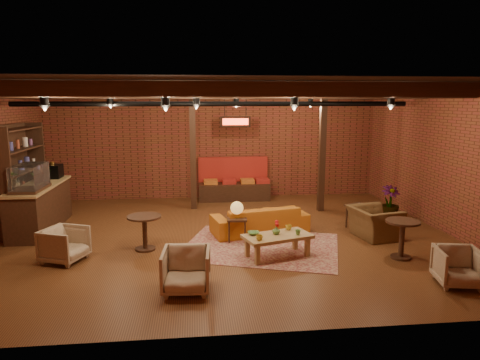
{
  "coord_description": "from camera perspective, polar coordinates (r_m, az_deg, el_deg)",
  "views": [
    {
      "loc": [
        -0.55,
        -8.94,
        2.91
      ],
      "look_at": [
        0.42,
        0.2,
        1.22
      ],
      "focal_mm": 32.0,
      "sensor_mm": 36.0,
      "label": 1
    }
  ],
  "objects": [
    {
      "name": "floor",
      "position": [
        9.42,
        -2.44,
        -7.56
      ],
      "size": [
        10.0,
        10.0,
        0.0
      ],
      "primitive_type": "plane",
      "color": "#422310",
      "rests_on": "ground"
    },
    {
      "name": "ceiling",
      "position": [
        8.97,
        -2.61,
        12.29
      ],
      "size": [
        10.0,
        8.0,
        0.02
      ],
      "primitive_type": "cube",
      "color": "black",
      "rests_on": "wall_back"
    },
    {
      "name": "wall_back",
      "position": [
        13.02,
        -3.64,
        4.64
      ],
      "size": [
        10.0,
        0.02,
        3.2
      ],
      "primitive_type": "cube",
      "color": "brown",
      "rests_on": "ground"
    },
    {
      "name": "wall_front",
      "position": [
        5.14,
        0.3,
        -4.29
      ],
      "size": [
        10.0,
        0.02,
        3.2
      ],
      "primitive_type": "cube",
      "color": "brown",
      "rests_on": "ground"
    },
    {
      "name": "wall_right",
      "position": [
        10.61,
        25.56,
        2.32
      ],
      "size": [
        0.02,
        8.0,
        3.2
      ],
      "primitive_type": "cube",
      "color": "brown",
      "rests_on": "ground"
    },
    {
      "name": "ceiling_beams",
      "position": [
        8.96,
        -2.6,
        11.52
      ],
      "size": [
        9.8,
        6.4,
        0.22
      ],
      "primitive_type": null,
      "color": "black",
      "rests_on": "ceiling"
    },
    {
      "name": "ceiling_pipe",
      "position": [
        10.56,
        -3.13,
        10.1
      ],
      "size": [
        9.6,
        0.12,
        0.12
      ],
      "primitive_type": "cylinder",
      "rotation": [
        0.0,
        1.57,
        0.0
      ],
      "color": "black",
      "rests_on": "ceiling"
    },
    {
      "name": "post_left",
      "position": [
        11.62,
        -6.3,
        3.9
      ],
      "size": [
        0.16,
        0.16,
        3.2
      ],
      "primitive_type": "cube",
      "color": "black",
      "rests_on": "ground"
    },
    {
      "name": "post_right",
      "position": [
        11.52,
        10.9,
        3.72
      ],
      "size": [
        0.16,
        0.16,
        3.2
      ],
      "primitive_type": "cube",
      "color": "black",
      "rests_on": "ground"
    },
    {
      "name": "service_counter",
      "position": [
        10.77,
        -25.2,
        -1.87
      ],
      "size": [
        0.8,
        2.5,
        1.6
      ],
      "primitive_type": null,
      "color": "black",
      "rests_on": "ground"
    },
    {
      "name": "plant_counter",
      "position": [
        10.85,
        -24.53,
        0.53
      ],
      "size": [
        0.35,
        0.39,
        0.3
      ],
      "primitive_type": "imported",
      "color": "#337F33",
      "rests_on": "service_counter"
    },
    {
      "name": "shelving_hutch",
      "position": [
        10.93,
        -27.17,
        0.27
      ],
      "size": [
        0.52,
        2.0,
        2.4
      ],
      "primitive_type": null,
      "color": "black",
      "rests_on": "ground"
    },
    {
      "name": "banquette",
      "position": [
        12.78,
        -0.8,
        -0.44
      ],
      "size": [
        2.1,
        0.7,
        1.0
      ],
      "primitive_type": null,
      "color": "#AB241C",
      "rests_on": "ground"
    },
    {
      "name": "service_sign",
      "position": [
        12.11,
        -0.62,
        7.79
      ],
      "size": [
        0.86,
        0.06,
        0.3
      ],
      "primitive_type": "cube",
      "color": "red",
      "rests_on": "ceiling"
    },
    {
      "name": "ceiling_spotlights",
      "position": [
        8.96,
        -2.59,
        10.11
      ],
      "size": [
        6.4,
        4.4,
        0.28
      ],
      "primitive_type": null,
      "color": "black",
      "rests_on": "ceiling"
    },
    {
      "name": "rug",
      "position": [
        8.8,
        2.82,
        -8.83
      ],
      "size": [
        3.62,
        3.17,
        0.01
      ],
      "primitive_type": "cube",
      "rotation": [
        0.0,
        0.0,
        -0.32
      ],
      "color": "maroon",
      "rests_on": "floor"
    },
    {
      "name": "sofa",
      "position": [
        9.6,
        2.64,
        -5.28
      ],
      "size": [
        2.25,
        1.27,
        0.62
      ],
      "primitive_type": "imported",
      "rotation": [
        0.0,
        0.0,
        3.36
      ],
      "color": "#B25F18",
      "rests_on": "floor"
    },
    {
      "name": "coffee_table",
      "position": [
        8.16,
        4.9,
        -7.63
      ],
      "size": [
        1.39,
        0.97,
        0.68
      ],
      "rotation": [
        0.0,
        0.0,
        0.3
      ],
      "color": "#A8874E",
      "rests_on": "floor"
    },
    {
      "name": "side_table_lamp",
      "position": [
        8.95,
        -0.41,
        -4.16
      ],
      "size": [
        0.44,
        0.44,
        0.86
      ],
      "rotation": [
        0.0,
        0.0,
        -0.08
      ],
      "color": "black",
      "rests_on": "floor"
    },
    {
      "name": "round_table_left",
      "position": [
        8.69,
        -12.6,
        -6.11
      ],
      "size": [
        0.67,
        0.67,
        0.7
      ],
      "color": "black",
      "rests_on": "floor"
    },
    {
      "name": "armchair_a",
      "position": [
        8.56,
        -22.37,
        -7.76
      ],
      "size": [
        0.85,
        0.88,
        0.7
      ],
      "primitive_type": "imported",
      "rotation": [
        0.0,
        0.0,
        1.18
      ],
      "color": "beige",
      "rests_on": "floor"
    },
    {
      "name": "armchair_b",
      "position": [
        6.78,
        -7.18,
        -11.6
      ],
      "size": [
        0.77,
        0.72,
        0.75
      ],
      "primitive_type": "imported",
      "rotation": [
        0.0,
        0.0,
        -0.06
      ],
      "color": "beige",
      "rests_on": "floor"
    },
    {
      "name": "armchair_right",
      "position": [
        9.7,
        17.52,
        -4.8
      ],
      "size": [
        0.82,
        1.11,
        0.88
      ],
      "primitive_type": "imported",
      "rotation": [
        0.0,
        0.0,
        1.75
      ],
      "color": "brown",
      "rests_on": "floor"
    },
    {
      "name": "side_table_book",
      "position": [
        10.26,
        15.65,
        -3.48
      ],
      "size": [
        0.65,
        0.65,
        0.57
      ],
      "rotation": [
        0.0,
        0.0,
        0.4
      ],
      "color": "black",
      "rests_on": "floor"
    },
    {
      "name": "round_table_right",
      "position": [
        8.59,
        20.82,
        -6.64
      ],
      "size": [
        0.62,
        0.62,
        0.73
      ],
      "color": "black",
      "rests_on": "floor"
    },
    {
      "name": "armchair_far",
      "position": [
        7.78,
        27.12,
        -10.06
      ],
      "size": [
        0.76,
        0.73,
        0.67
      ],
      "primitive_type": "imported",
      "rotation": [
        0.0,
        0.0,
        -0.2
      ],
      "color": "beige",
      "rests_on": "floor"
    },
    {
      "name": "plant_tall",
      "position": [
        11.19,
        19.6,
        1.35
      ],
      "size": [
        1.58,
        1.58,
        2.52
      ],
      "primitive_type": "imported",
      "rotation": [
        0.0,
        0.0,
        0.13
      ],
      "color": "#4C7F4C",
      "rests_on": "floor"
    }
  ]
}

